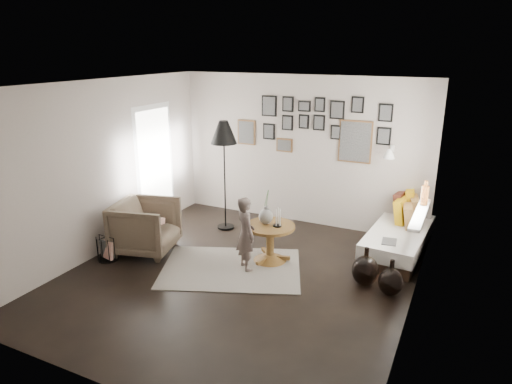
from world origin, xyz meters
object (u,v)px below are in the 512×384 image
at_px(pedestal_table, 270,244).
at_px(demijohn_large, 365,270).
at_px(vase, 266,214).
at_px(child, 246,234).
at_px(demijohn_small, 390,282).
at_px(magazine_basket, 107,248).
at_px(daybed, 399,235).
at_px(floor_lamp, 224,136).
at_px(armchair, 146,227).

xyz_separation_m(pedestal_table, demijohn_large, (1.43, -0.11, -0.06)).
bearing_deg(vase, child, -107.20).
relative_size(demijohn_large, child, 0.50).
bearing_deg(demijohn_small, child, -175.44).
bearing_deg(child, demijohn_small, -134.46).
distance_m(pedestal_table, magazine_basket, 2.42).
height_order(pedestal_table, demijohn_large, pedestal_table).
relative_size(demijohn_small, child, 0.45).
xyz_separation_m(pedestal_table, daybed, (1.66, 1.15, 0.01)).
height_order(pedestal_table, floor_lamp, floor_lamp).
bearing_deg(armchair, daybed, -78.56).
bearing_deg(demijohn_small, daybed, 94.82).
height_order(armchair, floor_lamp, floor_lamp).
distance_m(demijohn_large, child, 1.69).
distance_m(armchair, demijohn_large, 3.32).
bearing_deg(vase, floor_lamp, 144.25).
height_order(daybed, child, child).
bearing_deg(daybed, armchair, -150.67).
relative_size(pedestal_table, child, 0.67).
height_order(magazine_basket, demijohn_small, demijohn_small).
bearing_deg(magazine_basket, pedestal_table, 24.73).
height_order(demijohn_large, demijohn_small, demijohn_large).
bearing_deg(demijohn_small, floor_lamp, 160.34).
bearing_deg(demijohn_large, vase, 175.20).
height_order(daybed, floor_lamp, floor_lamp).
relative_size(daybed, floor_lamp, 0.99).
bearing_deg(floor_lamp, demijohn_large, -19.76).
height_order(pedestal_table, daybed, daybed).
distance_m(floor_lamp, demijohn_large, 3.16).
xyz_separation_m(pedestal_table, demijohn_small, (1.78, -0.23, -0.08)).
bearing_deg(floor_lamp, armchair, -114.58).
distance_m(pedestal_table, child, 0.52).
relative_size(pedestal_table, floor_lamp, 0.38).
bearing_deg(demijohn_large, daybed, 79.49).
bearing_deg(vase, demijohn_small, -7.56).
bearing_deg(vase, magazine_basket, -154.01).
distance_m(daybed, demijohn_small, 1.39).
distance_m(floor_lamp, child, 1.94).
xyz_separation_m(floor_lamp, demijohn_small, (3.01, -1.08, -1.44)).
xyz_separation_m(floor_lamp, magazine_basket, (-0.96, -1.86, -1.44)).
distance_m(pedestal_table, demijohn_large, 1.43).
xyz_separation_m(daybed, child, (-1.87, -1.54, 0.26)).
xyz_separation_m(vase, daybed, (1.74, 1.13, -0.45)).
distance_m(pedestal_table, floor_lamp, 2.02).
bearing_deg(pedestal_table, floor_lamp, 145.42).
height_order(vase, demijohn_large, vase).
xyz_separation_m(daybed, armchair, (-3.52, -1.67, 0.13)).
bearing_deg(magazine_basket, daybed, 29.30).
bearing_deg(floor_lamp, child, -50.26).
bearing_deg(daybed, pedestal_table, -141.36).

